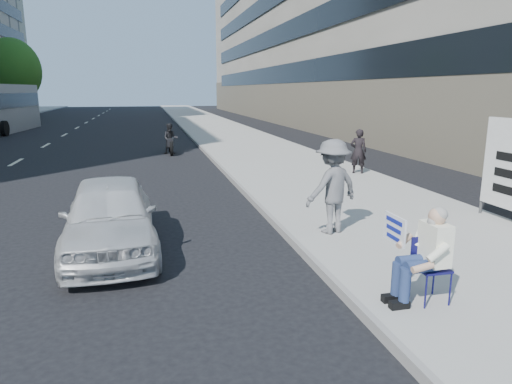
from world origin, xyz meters
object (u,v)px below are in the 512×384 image
object	(u,v)px
white_sedan_near	(110,216)
motorcycle	(171,140)
jogger	(332,187)
seated_protester	(424,250)
pedestrian_woman	(358,151)

from	to	relation	value
white_sedan_near	motorcycle	xyz separation A→B (m)	(1.79, 13.07, -0.04)
white_sedan_near	jogger	bearing A→B (deg)	-7.00
seated_protester	jogger	size ratio (longest dim) A/B	0.70
seated_protester	white_sedan_near	size ratio (longest dim) A/B	0.33
seated_protester	jogger	distance (m)	3.13
motorcycle	seated_protester	bearing A→B (deg)	-76.57
jogger	white_sedan_near	distance (m)	4.24
white_sedan_near	motorcycle	distance (m)	13.19
pedestrian_woman	motorcycle	world-z (taller)	pedestrian_woman
seated_protester	motorcycle	distance (m)	16.69
pedestrian_woman	white_sedan_near	bearing A→B (deg)	58.91
white_sedan_near	pedestrian_woman	bearing A→B (deg)	33.66
jogger	pedestrian_woman	size ratio (longest dim) A/B	1.23
seated_protester	pedestrian_woman	size ratio (longest dim) A/B	0.87
seated_protester	pedestrian_woman	bearing A→B (deg)	69.18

